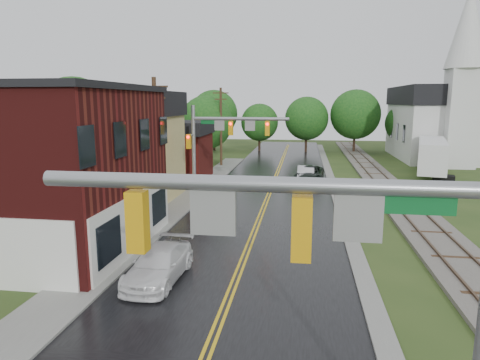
% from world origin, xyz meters
% --- Properties ---
extents(main_road, '(10.00, 90.00, 0.02)m').
position_xyz_m(main_road, '(0.00, 30.00, 0.00)').
color(main_road, black).
rests_on(main_road, ground).
extents(curb_right, '(0.80, 70.00, 0.12)m').
position_xyz_m(curb_right, '(5.40, 35.00, 0.00)').
color(curb_right, gray).
rests_on(curb_right, ground).
extents(sidewalk_left, '(2.40, 50.00, 0.12)m').
position_xyz_m(sidewalk_left, '(-6.20, 25.00, 0.00)').
color(sidewalk_left, gray).
rests_on(sidewalk_left, ground).
extents(brick_building, '(14.30, 10.30, 8.30)m').
position_xyz_m(brick_building, '(-12.48, 15.00, 4.15)').
color(brick_building, '#4B1110').
rests_on(brick_building, ground).
extents(yellow_house, '(8.00, 7.00, 6.40)m').
position_xyz_m(yellow_house, '(-11.00, 26.00, 3.20)').
color(yellow_house, tan).
rests_on(yellow_house, ground).
extents(darkred_building, '(7.00, 6.00, 4.40)m').
position_xyz_m(darkred_building, '(-10.00, 35.00, 2.20)').
color(darkred_building, '#3F0F0C').
rests_on(darkred_building, ground).
extents(church, '(10.40, 18.40, 20.00)m').
position_xyz_m(church, '(20.00, 53.74, 5.83)').
color(church, silver).
rests_on(church, ground).
extents(railroad, '(3.20, 80.00, 0.30)m').
position_xyz_m(railroad, '(10.00, 35.00, 0.11)').
color(railroad, '#59544C').
rests_on(railroad, ground).
extents(traffic_signal_near, '(7.34, 0.30, 7.20)m').
position_xyz_m(traffic_signal_near, '(3.47, 2.00, 4.97)').
color(traffic_signal_near, gray).
rests_on(traffic_signal_near, ground).
extents(traffic_signal_far, '(7.34, 0.43, 7.20)m').
position_xyz_m(traffic_signal_far, '(-3.47, 27.00, 4.97)').
color(traffic_signal_far, gray).
rests_on(traffic_signal_far, ground).
extents(utility_pole_b, '(1.80, 0.28, 9.00)m').
position_xyz_m(utility_pole_b, '(-6.80, 22.00, 4.72)').
color(utility_pole_b, '#382616').
rests_on(utility_pole_b, ground).
extents(utility_pole_c, '(1.80, 0.28, 9.00)m').
position_xyz_m(utility_pole_c, '(-6.80, 44.00, 4.72)').
color(utility_pole_c, '#382616').
rests_on(utility_pole_c, ground).
extents(tree_left_b, '(7.60, 7.60, 9.69)m').
position_xyz_m(tree_left_b, '(-17.85, 31.90, 5.72)').
color(tree_left_b, black).
rests_on(tree_left_b, ground).
extents(tree_left_c, '(6.00, 6.00, 7.65)m').
position_xyz_m(tree_left_c, '(-13.85, 39.90, 4.51)').
color(tree_left_c, black).
rests_on(tree_left_c, ground).
extents(tree_left_e, '(6.40, 6.40, 8.16)m').
position_xyz_m(tree_left_e, '(-8.85, 45.90, 4.81)').
color(tree_left_e, black).
rests_on(tree_left_e, ground).
extents(suv_dark, '(2.93, 5.53, 1.48)m').
position_xyz_m(suv_dark, '(3.30, 35.47, 0.74)').
color(suv_dark, black).
rests_on(suv_dark, ground).
extents(sedan_silver, '(1.58, 4.46, 1.47)m').
position_xyz_m(sedan_silver, '(2.96, 35.48, 0.73)').
color(sedan_silver, silver).
rests_on(sedan_silver, ground).
extents(pickup_white, '(2.15, 4.83, 1.38)m').
position_xyz_m(pickup_white, '(-3.20, 11.78, 0.69)').
color(pickup_white, white).
rests_on(pickup_white, ground).
extents(semi_trailer, '(5.17, 11.66, 3.65)m').
position_xyz_m(semi_trailer, '(15.50, 40.58, 2.19)').
color(semi_trailer, black).
rests_on(semi_trailer, ground).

